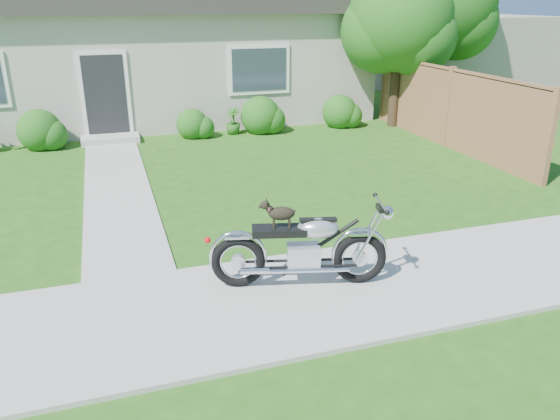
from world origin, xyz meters
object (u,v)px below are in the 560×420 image
at_px(house, 151,42).
at_px(fence, 449,107).
at_px(tree_far, 448,9).
at_px(potted_plant_right, 233,121).
at_px(tree_near, 405,24).
at_px(motorcycle_with_dog, 303,248).

xyz_separation_m(house, fence, (6.30, -6.24, -1.22)).
distance_m(fence, tree_far, 5.18).
bearing_deg(house, tree_far, -14.23).
xyz_separation_m(tree_far, potted_plant_right, (-7.09, -1.23, -2.74)).
height_order(tree_far, potted_plant_right, tree_far).
bearing_deg(house, potted_plant_right, -64.49).
xyz_separation_m(house, tree_near, (6.29, -3.92, 0.59)).
relative_size(house, fence, 1.90).
relative_size(tree_near, motorcycle_with_dog, 1.96).
height_order(house, tree_far, tree_far).
bearing_deg(tree_far, fence, -121.14).
distance_m(house, potted_plant_right, 4.22).
bearing_deg(fence, house, 135.26).
bearing_deg(tree_far, potted_plant_right, -170.17).
xyz_separation_m(house, motorcycle_with_dog, (0.55, -11.78, -1.62)).
height_order(house, fence, house).
distance_m(tree_near, potted_plant_right, 5.25).
height_order(potted_plant_right, motorcycle_with_dog, motorcycle_with_dog).
xyz_separation_m(tree_near, motorcycle_with_dog, (-5.74, -7.86, -2.21)).
distance_m(tree_far, motorcycle_with_dog, 12.85).
relative_size(tree_far, motorcycle_with_dog, 2.21).
bearing_deg(potted_plant_right, tree_near, -5.88).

